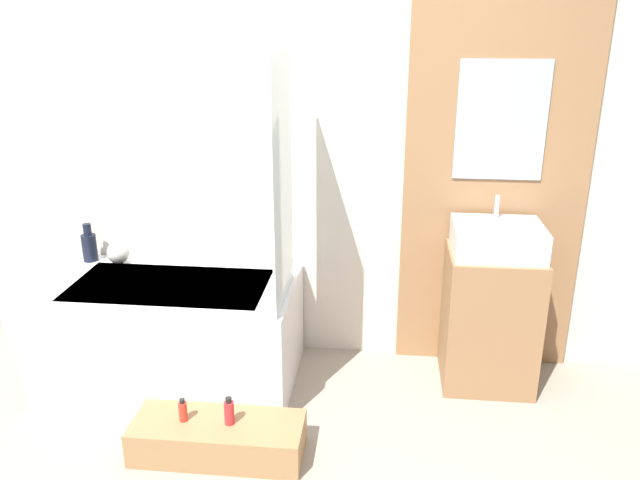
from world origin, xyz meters
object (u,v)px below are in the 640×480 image
bathtub (174,331)px  bottle_soap_secondary (229,412)px  vase_round_light (118,253)px  bottle_soap_primary (183,411)px  vase_tall_dark (89,246)px  wooden_step_bench (218,438)px  sink (497,239)px

bathtub → bottle_soap_secondary: 0.80m
vase_round_light → bottle_soap_primary: 1.20m
bathtub → vase_tall_dark: bearing=153.0°
bottle_soap_primary → bottle_soap_secondary: 0.22m
wooden_step_bench → vase_tall_dark: 1.49m
sink → bottle_soap_secondary: sink is taller
sink → vase_round_light: sink is taller
sink → wooden_step_bench: bearing=-149.3°
bathtub → vase_tall_dark: (-0.59, 0.30, 0.38)m
wooden_step_bench → bottle_soap_primary: (-0.16, -0.00, 0.14)m
sink → bottle_soap_primary: bearing=-152.1°
wooden_step_bench → bottle_soap_primary: size_ratio=6.97×
vase_tall_dark → bottle_soap_primary: 1.34m
vase_tall_dark → vase_round_light: 0.19m
bathtub → vase_round_light: size_ratio=10.40×
sink → bottle_soap_primary: 1.81m
bathtub → vase_tall_dark: vase_tall_dark is taller
bathtub → bottle_soap_primary: 0.69m
vase_tall_dark → bottle_soap_primary: (0.84, -0.94, -0.44)m
bathtub → wooden_step_bench: size_ratio=1.70×
vase_round_light → bottle_soap_primary: vase_round_light is taller
wooden_step_bench → bottle_soap_primary: bearing=-180.0°
bathtub → vase_round_light: 0.60m
sink → vase_round_light: (-2.15, 0.12, -0.21)m
bathtub → bottle_soap_primary: bathtub is taller
sink → vase_tall_dark: size_ratio=2.00×
sink → vase_round_light: 2.17m
vase_round_light → bottle_soap_primary: bearing=-54.4°
wooden_step_bench → sink: bearing=30.7°
sink → vase_round_light: size_ratio=3.52×
vase_tall_dark → sink: bearing=-3.6°
bathtub → bottle_soap_secondary: bearing=-53.4°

